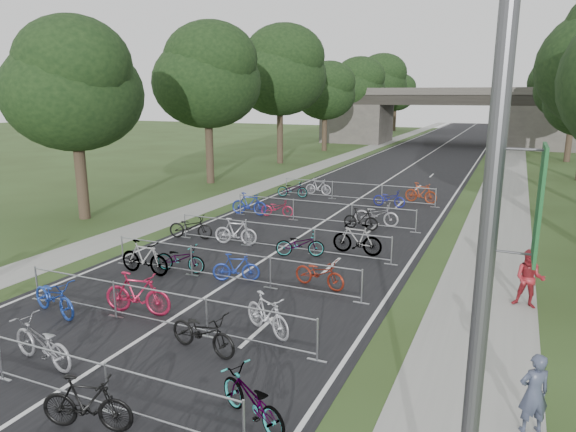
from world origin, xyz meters
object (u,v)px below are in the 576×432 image
at_px(lamppost, 486,290).
at_px(pedestrian_a, 534,394).
at_px(overpass_bridge, 446,117).
at_px(pedestrian_b, 529,279).

distance_m(lamppost, pedestrian_a, 5.65).
xyz_separation_m(overpass_bridge, pedestrian_b, (9.20, -52.25, -2.65)).
xyz_separation_m(overpass_bridge, pedestrian_a, (9.20, -58.63, -2.74)).
bearing_deg(overpass_bridge, lamppost, -82.47).
distance_m(overpass_bridge, pedestrian_a, 59.41).
height_order(overpass_bridge, pedestrian_b, overpass_bridge).
bearing_deg(overpass_bridge, pedestrian_a, -81.08).
bearing_deg(lamppost, overpass_bridge, 97.53).
distance_m(overpass_bridge, pedestrian_b, 53.12).
bearing_deg(pedestrian_a, overpass_bridge, -108.80).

